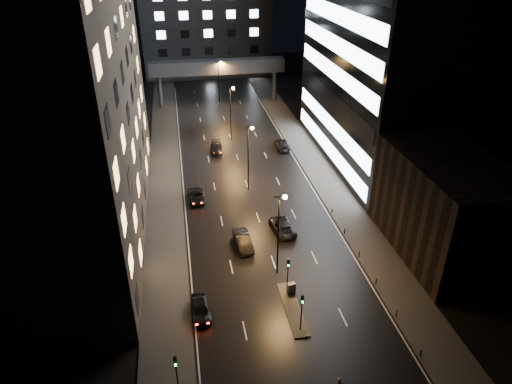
% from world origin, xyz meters
% --- Properties ---
extents(ground, '(160.00, 160.00, 0.00)m').
position_xyz_m(ground, '(0.00, 40.00, 0.00)').
color(ground, black).
rests_on(ground, ground).
extents(sidewalk_left, '(5.00, 110.00, 0.15)m').
position_xyz_m(sidewalk_left, '(-12.50, 35.00, 0.07)').
color(sidewalk_left, '#383533').
rests_on(sidewalk_left, ground).
extents(sidewalk_right, '(5.00, 110.00, 0.15)m').
position_xyz_m(sidewalk_right, '(12.50, 35.00, 0.07)').
color(sidewalk_right, '#383533').
rests_on(sidewalk_right, ground).
extents(building_left, '(15.00, 48.00, 40.00)m').
position_xyz_m(building_left, '(-22.50, 24.00, 20.00)').
color(building_left, '#2D2319').
rests_on(building_left, ground).
extents(building_right_low, '(10.00, 18.00, 12.00)m').
position_xyz_m(building_right_low, '(20.00, 9.00, 6.00)').
color(building_right_low, black).
rests_on(building_right_low, ground).
extents(building_right_glass, '(20.00, 36.00, 45.00)m').
position_xyz_m(building_right_glass, '(25.00, 36.00, 22.50)').
color(building_right_glass, black).
rests_on(building_right_glass, ground).
extents(building_far, '(34.00, 14.00, 25.00)m').
position_xyz_m(building_far, '(0.00, 98.00, 12.50)').
color(building_far, '#333335').
rests_on(building_far, ground).
extents(skybridge, '(30.00, 3.00, 10.00)m').
position_xyz_m(skybridge, '(0.00, 70.00, 8.34)').
color(skybridge, '#333335').
rests_on(skybridge, ground).
extents(median_island, '(1.60, 8.00, 0.15)m').
position_xyz_m(median_island, '(0.30, 2.00, 0.07)').
color(median_island, '#383533').
rests_on(median_island, ground).
extents(traffic_signal_near, '(0.28, 0.34, 4.40)m').
position_xyz_m(traffic_signal_near, '(0.30, 4.49, 3.09)').
color(traffic_signal_near, black).
rests_on(traffic_signal_near, median_island).
extents(traffic_signal_far, '(0.28, 0.34, 4.40)m').
position_xyz_m(traffic_signal_far, '(0.30, -1.01, 3.09)').
color(traffic_signal_far, black).
rests_on(traffic_signal_far, median_island).
extents(traffic_signal_corner, '(0.28, 0.34, 4.40)m').
position_xyz_m(traffic_signal_corner, '(-11.50, -6.01, 2.94)').
color(traffic_signal_corner, black).
rests_on(traffic_signal_corner, ground).
extents(bollard_row, '(0.12, 25.12, 0.90)m').
position_xyz_m(bollard_row, '(10.20, 6.50, 0.45)').
color(bollard_row, black).
rests_on(bollard_row, ground).
extents(streetlight_near, '(1.45, 0.50, 10.15)m').
position_xyz_m(streetlight_near, '(0.16, 8.00, 6.50)').
color(streetlight_near, black).
rests_on(streetlight_near, ground).
extents(streetlight_mid_a, '(1.45, 0.50, 10.15)m').
position_xyz_m(streetlight_mid_a, '(0.16, 28.00, 6.50)').
color(streetlight_mid_a, black).
rests_on(streetlight_mid_a, ground).
extents(streetlight_mid_b, '(1.45, 0.50, 10.15)m').
position_xyz_m(streetlight_mid_b, '(0.16, 48.00, 6.50)').
color(streetlight_mid_b, black).
rests_on(streetlight_mid_b, ground).
extents(streetlight_far, '(1.45, 0.50, 10.15)m').
position_xyz_m(streetlight_far, '(0.16, 68.00, 6.50)').
color(streetlight_far, black).
rests_on(streetlight_far, ground).
extents(car_away_a, '(2.09, 4.48, 1.49)m').
position_xyz_m(car_away_a, '(-9.00, 2.98, 0.74)').
color(car_away_a, black).
rests_on(car_away_a, ground).
extents(car_away_b, '(2.12, 5.09, 1.64)m').
position_xyz_m(car_away_b, '(-3.03, 13.79, 0.82)').
color(car_away_b, black).
rests_on(car_away_b, ground).
extents(car_away_c, '(2.62, 5.03, 1.35)m').
position_xyz_m(car_away_c, '(-7.93, 26.16, 0.68)').
color(car_away_c, black).
rests_on(car_away_c, ground).
extents(car_away_d, '(2.49, 5.19, 1.46)m').
position_xyz_m(car_away_d, '(-3.36, 42.85, 0.73)').
color(car_away_d, black).
rests_on(car_away_d, ground).
extents(car_toward_a, '(2.98, 5.68, 1.53)m').
position_xyz_m(car_toward_a, '(2.48, 16.20, 0.76)').
color(car_toward_a, black).
rests_on(car_toward_a, ground).
extents(car_toward_b, '(2.40, 5.47, 1.56)m').
position_xyz_m(car_toward_b, '(8.57, 42.36, 0.78)').
color(car_toward_b, black).
rests_on(car_toward_b, ground).
extents(utility_cabinet, '(0.92, 0.62, 1.30)m').
position_xyz_m(utility_cabinet, '(0.70, 4.29, 0.80)').
color(utility_cabinet, '#545457').
rests_on(utility_cabinet, median_island).
extents(cone_a, '(0.33, 0.33, 0.51)m').
position_xyz_m(cone_a, '(0.70, -1.93, 0.25)').
color(cone_a, '#E63E0C').
rests_on(cone_a, ground).
extents(cone_b, '(0.36, 0.36, 0.52)m').
position_xyz_m(cone_b, '(2.08, -7.21, 0.26)').
color(cone_b, '#D73E0B').
rests_on(cone_b, ground).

